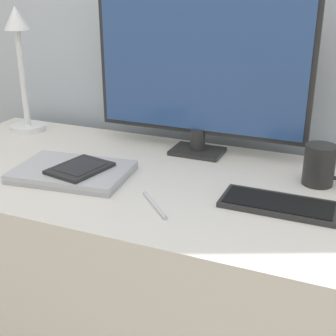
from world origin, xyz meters
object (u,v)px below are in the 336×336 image
at_px(desk_lamp, 21,63).
at_px(pen, 154,205).
at_px(keyboard, 278,204).
at_px(ereader, 80,168).
at_px(coffee_mug, 320,165).
at_px(laptop, 72,172).
at_px(monitor, 200,68).

xyz_separation_m(desk_lamp, pen, (0.65, -0.37, -0.23)).
distance_m(keyboard, desk_lamp, 0.98).
xyz_separation_m(keyboard, pen, (-0.26, -0.11, -0.00)).
relative_size(ereader, coffee_mug, 1.47).
relative_size(laptop, ereader, 1.85).
relative_size(keyboard, desk_lamp, 0.64).
relative_size(laptop, pen, 2.97).
xyz_separation_m(monitor, coffee_mug, (0.36, -0.10, -0.20)).
relative_size(keyboard, ereader, 1.53).
bearing_deg(monitor, pen, -85.47).
relative_size(laptop, coffee_mug, 2.72).
bearing_deg(pen, ereader, 163.05).
bearing_deg(desk_lamp, laptop, -37.58).
height_order(monitor, desk_lamp, monitor).
height_order(monitor, coffee_mug, monitor).
relative_size(keyboard, pen, 2.46).
relative_size(monitor, keyboard, 2.42).
distance_m(coffee_mug, pen, 0.44).
distance_m(keyboard, laptop, 0.54).
xyz_separation_m(ereader, coffee_mug, (0.58, 0.20, 0.02)).
xyz_separation_m(monitor, desk_lamp, (-0.62, -0.01, -0.02)).
height_order(laptop, ereader, ereader).
xyz_separation_m(monitor, pen, (0.03, -0.38, -0.25)).
height_order(ereader, pen, ereader).
height_order(laptop, desk_lamp, desk_lamp).
bearing_deg(ereader, desk_lamp, 143.97).
xyz_separation_m(monitor, laptop, (-0.25, -0.30, -0.24)).
distance_m(keyboard, pen, 0.29).
xyz_separation_m(monitor, keyboard, (0.29, -0.27, -0.25)).
distance_m(laptop, ereader, 0.03).
bearing_deg(coffee_mug, laptop, -161.76).
bearing_deg(pen, keyboard, 22.61).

